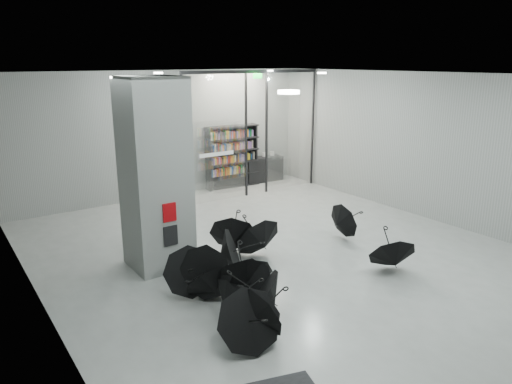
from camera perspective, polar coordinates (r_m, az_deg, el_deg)
room at (r=9.63m, az=6.62°, el=6.61°), size 14.00×14.02×4.01m
column at (r=10.16m, az=-11.89°, el=1.99°), size 1.20×1.20×4.00m
fire_cabinet at (r=9.78m, az=-10.24°, el=-2.40°), size 0.28×0.04×0.38m
info_panel at (r=9.94m, az=-10.11°, el=-5.14°), size 0.30×0.03×0.42m
exit_sign at (r=15.18m, az=0.18°, el=13.62°), size 0.30×0.06×0.15m
glass_partition at (r=15.48m, az=-0.28°, el=7.57°), size 5.06×0.08×4.00m
bookshelf at (r=16.67m, az=-2.88°, el=4.24°), size 1.98×0.60×2.14m
shop_counter at (r=17.55m, az=0.73°, el=2.76°), size 1.51×0.64×0.90m
umbrella_cluster at (r=9.32m, az=-0.13°, el=-9.88°), size 5.41×4.44×1.34m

